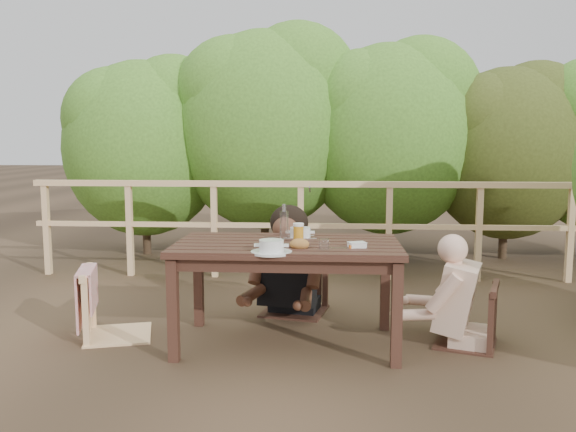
# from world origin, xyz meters

# --- Properties ---
(ground) EXTENTS (60.00, 60.00, 0.00)m
(ground) POSITION_xyz_m (0.00, 0.00, 0.00)
(ground) COLOR brown
(ground) RESTS_ON ground
(table) EXTENTS (1.53, 0.86, 0.71)m
(table) POSITION_xyz_m (0.00, 0.00, 0.35)
(table) COLOR #361E16
(table) RESTS_ON ground
(chair_left) EXTENTS (0.59, 0.59, 0.96)m
(chair_left) POSITION_xyz_m (-1.25, 0.09, 0.48)
(chair_left) COLOR #E7B780
(chair_left) RESTS_ON ground
(chair_far) EXTENTS (0.59, 0.59, 1.00)m
(chair_far) POSITION_xyz_m (0.01, 0.77, 0.50)
(chair_far) COLOR #361E16
(chair_far) RESTS_ON ground
(chair_right) EXTENTS (0.53, 0.53, 0.84)m
(chair_right) POSITION_xyz_m (1.24, 0.08, 0.42)
(chair_right) COLOR #361E16
(chair_right) RESTS_ON ground
(woman) EXTENTS (0.69, 0.79, 1.39)m
(woman) POSITION_xyz_m (0.01, 0.79, 0.69)
(woman) COLOR black
(woman) RESTS_ON ground
(diner_right) EXTENTS (0.76, 0.69, 1.27)m
(diner_right) POSITION_xyz_m (1.27, 0.08, 0.64)
(diner_right) COLOR #D6AE92
(diner_right) RESTS_ON ground
(railing) EXTENTS (5.60, 0.10, 1.01)m
(railing) POSITION_xyz_m (0.00, 2.00, 0.51)
(railing) COLOR #E7B780
(railing) RESTS_ON ground
(hedge_row) EXTENTS (6.60, 1.60, 3.80)m
(hedge_row) POSITION_xyz_m (0.40, 3.20, 1.90)
(hedge_row) COLOR #427122
(hedge_row) RESTS_ON ground
(soup_near) EXTENTS (0.26, 0.26, 0.09)m
(soup_near) POSITION_xyz_m (-0.08, -0.33, 0.75)
(soup_near) COLOR silver
(soup_near) RESTS_ON table
(soup_far) EXTENTS (0.25, 0.25, 0.08)m
(soup_far) POSITION_xyz_m (0.08, 0.23, 0.75)
(soup_far) COLOR white
(soup_far) RESTS_ON table
(bread_roll) EXTENTS (0.13, 0.10, 0.08)m
(bread_roll) POSITION_xyz_m (0.09, -0.20, 0.75)
(bread_roll) COLOR #A56927
(bread_roll) RESTS_ON table
(beer_glass) EXTENTS (0.07, 0.07, 0.14)m
(beer_glass) POSITION_xyz_m (0.07, 0.03, 0.78)
(beer_glass) COLOR orange
(beer_glass) RESTS_ON table
(bottle) EXTENTS (0.06, 0.06, 0.26)m
(bottle) POSITION_xyz_m (-0.03, 0.16, 0.84)
(bottle) COLOR white
(bottle) RESTS_ON table
(tumbler) EXTENTS (0.07, 0.07, 0.08)m
(tumbler) POSITION_xyz_m (0.25, -0.25, 0.75)
(tumbler) COLOR white
(tumbler) RESTS_ON table
(butter_tub) EXTENTS (0.13, 0.11, 0.05)m
(butter_tub) POSITION_xyz_m (0.47, -0.15, 0.73)
(butter_tub) COLOR white
(butter_tub) RESTS_ON table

